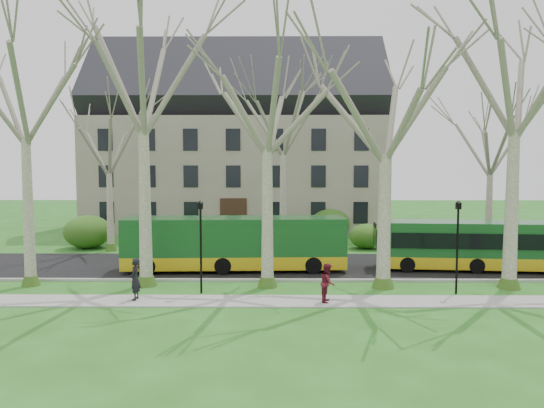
{
  "coord_description": "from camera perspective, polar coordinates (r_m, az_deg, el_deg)",
  "views": [
    {
      "loc": [
        -2.46,
        -25.55,
        6.2
      ],
      "look_at": [
        -2.69,
        3.0,
        3.92
      ],
      "focal_mm": 35.0,
      "sensor_mm": 36.0,
      "label": 1
    }
  ],
  "objects": [
    {
      "name": "tree_row_far",
      "position": [
        36.57,
        2.24,
        4.25
      ],
      "size": [
        33.0,
        7.0,
        12.0
      ],
      "color": "gray",
      "rests_on": "ground"
    },
    {
      "name": "road",
      "position": [
        31.75,
        4.94,
        -6.65
      ],
      "size": [
        80.0,
        8.0,
        0.06
      ],
      "primitive_type": "cube",
      "color": "black",
      "rests_on": "ground"
    },
    {
      "name": "bus_lead",
      "position": [
        30.16,
        -4.02,
        -4.19
      ],
      "size": [
        12.51,
        3.11,
        3.1
      ],
      "primitive_type": null,
      "rotation": [
        0.0,
        0.0,
        0.04
      ],
      "color": "#154B1E",
      "rests_on": "road"
    },
    {
      "name": "lamp_row",
      "position": [
        24.94,
        6.14,
        -3.82
      ],
      "size": [
        36.22,
        0.22,
        4.3
      ],
      "color": "black",
      "rests_on": "ground"
    },
    {
      "name": "pedestrian_a",
      "position": [
        24.56,
        -14.53,
        -7.81
      ],
      "size": [
        0.47,
        0.7,
        1.87
      ],
      "primitive_type": "imported",
      "rotation": [
        0.0,
        0.0,
        -1.61
      ],
      "color": "black",
      "rests_on": "sidewalk"
    },
    {
      "name": "curb",
      "position": [
        27.85,
        5.58,
        -8.17
      ],
      "size": [
        80.0,
        0.25,
        0.14
      ],
      "primitive_type": "cube",
      "color": "#A5A39E",
      "rests_on": "ground"
    },
    {
      "name": "tree_row_verge",
      "position": [
        25.98,
        5.94,
        6.31
      ],
      "size": [
        49.0,
        7.0,
        14.0
      ],
      "color": "gray",
      "rests_on": "ground"
    },
    {
      "name": "bus_follow",
      "position": [
        32.41,
        21.67,
        -4.13
      ],
      "size": [
        11.53,
        3.33,
        2.84
      ],
      "primitive_type": null,
      "rotation": [
        0.0,
        0.0,
        -0.09
      ],
      "color": "#154B1E",
      "rests_on": "road"
    },
    {
      "name": "pedestrian_b",
      "position": [
        23.6,
        6.02,
        -8.41
      ],
      "size": [
        0.81,
        0.95,
        1.7
      ],
      "primitive_type": "imported",
      "rotation": [
        0.0,
        0.0,
        1.34
      ],
      "color": "maroon",
      "rests_on": "sidewalk"
    },
    {
      "name": "sidewalk",
      "position": [
        23.99,
        6.45,
        -10.36
      ],
      "size": [
        70.0,
        2.0,
        0.06
      ],
      "primitive_type": "cube",
      "color": "gray",
      "rests_on": "ground"
    },
    {
      "name": "building",
      "position": [
        49.71,
        -3.64,
        6.71
      ],
      "size": [
        26.5,
        12.2,
        16.0
      ],
      "color": "gray",
      "rests_on": "ground"
    },
    {
      "name": "ground",
      "position": [
        26.41,
        5.87,
        -9.03
      ],
      "size": [
        120.0,
        120.0,
        0.0
      ],
      "primitive_type": "plane",
      "color": "#285F1B",
      "rests_on": "ground"
    },
    {
      "name": "hedges",
      "position": [
        39.95,
        -2.71,
        -2.91
      ],
      "size": [
        30.6,
        8.6,
        2.0
      ],
      "color": "#285217",
      "rests_on": "ground"
    }
  ]
}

